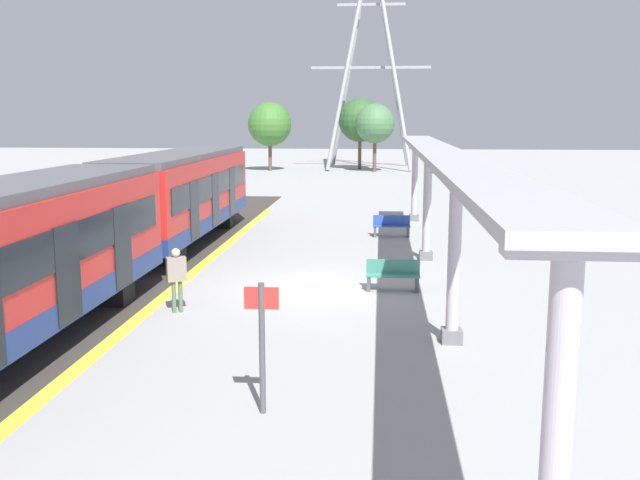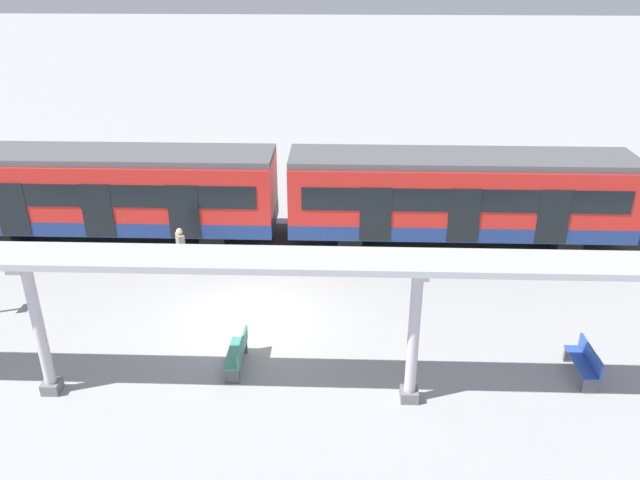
# 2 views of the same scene
# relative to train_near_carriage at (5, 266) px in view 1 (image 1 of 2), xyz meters

# --- Properties ---
(ground_plane) EXTENTS (176.00, 176.00, 0.00)m
(ground_plane) POSITION_rel_train_near_carriage_xyz_m (5.61, 5.96, -1.83)
(ground_plane) COLOR #969898
(tactile_edge_strip) EXTENTS (0.37, 34.54, 0.01)m
(tactile_edge_strip) POSITION_rel_train_near_carriage_xyz_m (1.78, 5.96, -1.83)
(tactile_edge_strip) COLOR yellow
(tactile_edge_strip) RESTS_ON ground
(trackbed) EXTENTS (3.20, 46.54, 0.01)m
(trackbed) POSITION_rel_train_near_carriage_xyz_m (-0.01, 5.96, -1.83)
(trackbed) COLOR #38332D
(trackbed) RESTS_ON ground
(train_near_carriage) EXTENTS (2.65, 12.40, 3.48)m
(train_near_carriage) POSITION_rel_train_near_carriage_xyz_m (0.00, 0.00, 0.00)
(train_near_carriage) COLOR red
(train_near_carriage) RESTS_ON ground
(train_far_carriage) EXTENTS (2.65, 12.40, 3.48)m
(train_far_carriage) POSITION_rel_train_near_carriage_xyz_m (0.00, 12.98, 0.00)
(train_far_carriage) COLOR red
(train_far_carriage) RESTS_ON ground
(canopy_pillar_nearest) EXTENTS (1.10, 0.44, 3.78)m
(canopy_pillar_nearest) POSITION_rel_train_near_carriage_xyz_m (9.17, -7.52, 0.09)
(canopy_pillar_nearest) COLOR slate
(canopy_pillar_nearest) RESTS_ON ground
(canopy_pillar_second) EXTENTS (1.10, 0.44, 3.78)m
(canopy_pillar_second) POSITION_rel_train_near_carriage_xyz_m (9.17, 1.40, 0.09)
(canopy_pillar_second) COLOR slate
(canopy_pillar_second) RESTS_ON ground
(canopy_pillar_third) EXTENTS (1.10, 0.44, 3.78)m
(canopy_pillar_third) POSITION_rel_train_near_carriage_xyz_m (9.17, 10.44, 0.09)
(canopy_pillar_third) COLOR slate
(canopy_pillar_third) RESTS_ON ground
(canopy_pillar_fourth) EXTENTS (1.10, 0.44, 3.78)m
(canopy_pillar_fourth) POSITION_rel_train_near_carriage_xyz_m (9.17, 19.59, 0.09)
(canopy_pillar_fourth) COLOR slate
(canopy_pillar_fourth) RESTS_ON ground
(canopy_beam) EXTENTS (1.20, 27.91, 0.16)m
(canopy_beam) POSITION_rel_train_near_carriage_xyz_m (9.17, 6.04, 2.03)
(canopy_beam) COLOR #A8AAB2
(canopy_beam) RESTS_ON canopy_pillar_nearest
(bench_near_end) EXTENTS (1.50, 0.46, 0.86)m
(bench_near_end) POSITION_rel_train_near_carriage_xyz_m (7.97, 5.99, -1.39)
(bench_near_end) COLOR #39806F
(bench_near_end) RESTS_ON ground
(bench_mid_platform) EXTENTS (1.51, 0.48, 0.86)m
(bench_mid_platform) POSITION_rel_train_near_carriage_xyz_m (8.06, 15.09, -1.39)
(bench_mid_platform) COLOR #294BA7
(bench_mid_platform) RESTS_ON ground
(platform_info_sign) EXTENTS (0.56, 0.10, 2.20)m
(platform_info_sign) POSITION_rel_train_near_carriage_xyz_m (5.71, -2.60, -0.50)
(platform_info_sign) COLOR #4C4C51
(platform_info_sign) RESTS_ON ground
(passenger_waiting_near_edge) EXTENTS (0.51, 0.41, 1.63)m
(passenger_waiting_near_edge) POSITION_rel_train_near_carriage_xyz_m (2.59, 3.23, -0.81)
(passenger_waiting_near_edge) COLOR #566D4F
(passenger_waiting_near_edge) RESTS_ON ground
(electricity_pylon) EXTENTS (10.96, 7.76, 20.42)m
(electricity_pylon) POSITION_rel_train_near_carriage_xyz_m (6.53, 53.32, 8.54)
(electricity_pylon) COLOR #93969B
(electricity_pylon) RESTS_ON ground
(tree_left_background) EXTENTS (3.44, 3.44, 5.93)m
(tree_left_background) POSITION_rel_train_near_carriage_xyz_m (7.04, 49.48, 2.36)
(tree_left_background) COLOR brown
(tree_left_background) RESTS_ON ground
(tree_right_background) EXTENTS (3.98, 3.98, 6.48)m
(tree_right_background) POSITION_rel_train_near_carriage_xyz_m (5.64, 52.38, 2.65)
(tree_right_background) COLOR brown
(tree_right_background) RESTS_ON ground
(tree_centre_background) EXTENTS (3.90, 3.90, 6.09)m
(tree_centre_background) POSITION_rel_train_near_carriage_xyz_m (-2.35, 49.96, 2.30)
(tree_centre_background) COLOR brown
(tree_centre_background) RESTS_ON ground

